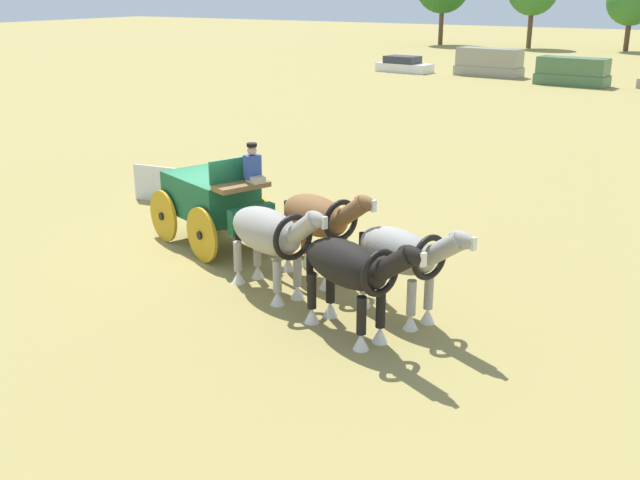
% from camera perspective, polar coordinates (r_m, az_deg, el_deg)
% --- Properties ---
extents(ground_plane, '(220.00, 220.00, 0.00)m').
position_cam_1_polar(ground_plane, '(19.29, -8.16, -0.29)').
color(ground_plane, '#9E8C4C').
extents(show_wagon, '(5.44, 2.78, 2.79)m').
position_cam_1_polar(show_wagon, '(18.82, -8.09, 3.10)').
color(show_wagon, '#195B38').
rests_on(show_wagon, ground).
extents(draft_horse_rear_near, '(2.94, 1.56, 2.26)m').
position_cam_1_polar(draft_horse_rear_near, '(16.38, -0.08, 1.54)').
color(draft_horse_rear_near, brown).
rests_on(draft_horse_rear_near, ground).
extents(draft_horse_rear_off, '(3.09, 1.63, 2.18)m').
position_cam_1_polar(draft_horse_rear_off, '(15.68, -3.83, 0.45)').
color(draft_horse_rear_off, '#9E998E').
rests_on(draft_horse_rear_off, ground).
extents(draft_horse_lead_near, '(2.88, 1.52, 2.17)m').
position_cam_1_polar(draft_horse_lead_near, '(14.55, 6.27, -1.17)').
color(draft_horse_lead_near, '#9E998E').
rests_on(draft_horse_lead_near, ground).
extents(draft_horse_lead_off, '(3.01, 1.57, 2.19)m').
position_cam_1_polar(draft_horse_lead_off, '(13.72, 2.38, -2.23)').
color(draft_horse_lead_off, black).
rests_on(draft_horse_lead_off, ground).
extents(parked_vehicle_a, '(4.32, 2.16, 1.19)m').
position_cam_1_polar(parked_vehicle_a, '(58.88, 6.39, 13.06)').
color(parked_vehicle_a, white).
rests_on(parked_vehicle_a, ground).
extents(parked_vehicle_b, '(4.94, 2.20, 1.99)m').
position_cam_1_polar(parked_vehicle_b, '(57.12, 12.72, 13.02)').
color(parked_vehicle_b, gray).
rests_on(parked_vehicle_b, ground).
extents(parked_vehicle_c, '(4.77, 2.18, 1.81)m').
position_cam_1_polar(parked_vehicle_c, '(53.10, 18.62, 12.01)').
color(parked_vehicle_c, '#477047').
rests_on(parked_vehicle_c, ground).
extents(tree_c, '(4.78, 4.78, 7.24)m').
position_cam_1_polar(tree_c, '(83.13, 22.60, 16.42)').
color(tree_c, brown).
rests_on(tree_c, ground).
extents(sponsor_banner, '(3.18, 0.51, 1.10)m').
position_cam_1_polar(sponsor_banner, '(22.81, -10.65, 4.00)').
color(sponsor_banner, silver).
rests_on(sponsor_banner, ground).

